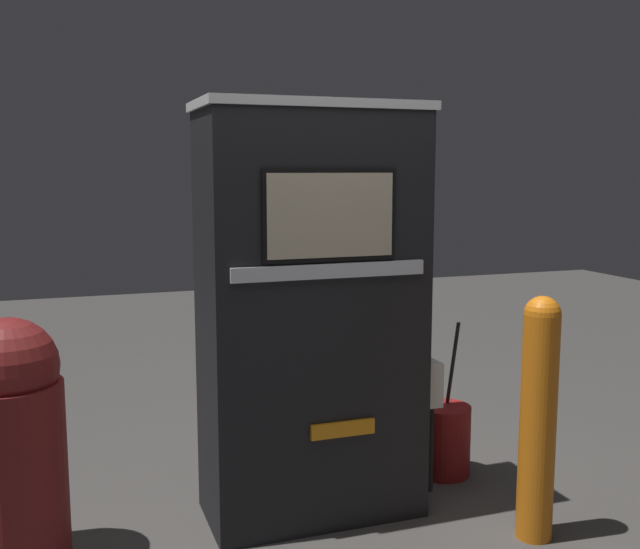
{
  "coord_description": "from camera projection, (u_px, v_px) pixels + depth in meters",
  "views": [
    {
      "loc": [
        -1.1,
        -2.97,
        1.63
      ],
      "look_at": [
        0.0,
        0.13,
        1.16
      ],
      "focal_mm": 42.0,
      "sensor_mm": 36.0,
      "label": 1
    }
  ],
  "objects": [
    {
      "name": "gas_pump",
      "position": [
        312.0,
        313.0,
        3.46
      ],
      "size": [
        1.1,
        0.54,
        1.92
      ],
      "color": "black",
      "rests_on": "ground_plane"
    },
    {
      "name": "squeegee_bucket",
      "position": [
        444.0,
        439.0,
        4.01
      ],
      "size": [
        0.28,
        0.28,
        0.84
      ],
      "color": "maroon",
      "rests_on": "ground_plane"
    },
    {
      "name": "ground_plane",
      "position": [
        329.0,
        534.0,
        3.37
      ],
      "size": [
        14.0,
        14.0,
        0.0
      ],
      "primitive_type": "plane",
      "color": "#423F3D"
    },
    {
      "name": "trash_bin",
      "position": [
        12.0,
        440.0,
        3.06
      ],
      "size": [
        0.43,
        0.43,
        1.04
      ],
      "color": "maroon",
      "rests_on": "ground_plane"
    },
    {
      "name": "safety_bollard",
      "position": [
        538.0,
        413.0,
        3.26
      ],
      "size": [
        0.16,
        0.16,
        1.09
      ],
      "color": "orange",
      "rests_on": "ground_plane"
    }
  ]
}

